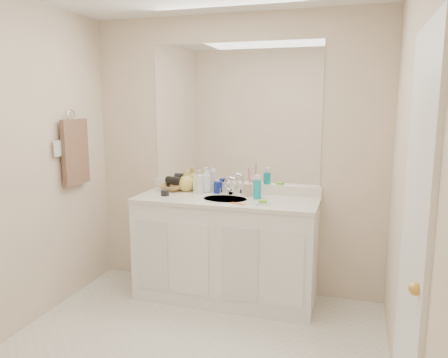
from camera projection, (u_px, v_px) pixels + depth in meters
wall_back at (235, 156)px, 3.82m from camera, size 2.60×0.02×2.40m
wall_front at (14, 252)px, 1.37m from camera, size 2.60×0.02×2.40m
wall_left at (0, 171)px, 2.97m from camera, size 0.02×2.60×2.40m
wall_right at (412, 195)px, 2.22m from camera, size 0.02×2.60×2.40m
vanity_cabinet at (226, 251)px, 3.70m from camera, size 1.50×0.55×0.85m
countertop at (226, 200)px, 3.62m from camera, size 1.52×0.57×0.03m
backsplash at (234, 188)px, 3.86m from camera, size 1.52×0.03×0.08m
sink_basin at (225, 200)px, 3.60m from camera, size 0.37×0.37×0.02m
faucet at (231, 188)px, 3.76m from camera, size 0.02×0.02×0.11m
mirror at (235, 115)px, 3.75m from camera, size 1.48×0.01×1.20m
blue_mug at (218, 187)px, 3.82m from camera, size 0.09×0.09×0.10m
tan_cup at (248, 190)px, 3.69m from camera, size 0.09×0.09×0.11m
toothbrush at (249, 179)px, 3.67m from camera, size 0.01×0.04×0.19m
mouthwash_bottle at (257, 189)px, 3.59m from camera, size 0.07×0.07×0.16m
soap_dish at (263, 204)px, 3.39m from camera, size 0.11×0.09×0.01m
green_soap at (263, 201)px, 3.39m from camera, size 0.08×0.07×0.02m
orange_comb at (238, 204)px, 3.41m from camera, size 0.12×0.06×0.01m
dark_jar at (165, 193)px, 3.71m from camera, size 0.09×0.09×0.05m
extra_white_bottle at (200, 185)px, 3.76m from camera, size 0.07×0.07×0.17m
soap_bottle_white at (206, 180)px, 3.84m from camera, size 0.11×0.11×0.22m
soap_bottle_cream at (199, 181)px, 3.86m from camera, size 0.09×0.10×0.20m
soap_bottle_yellow at (186, 180)px, 3.89m from camera, size 0.17×0.17×0.19m
wicker_basket at (172, 188)px, 3.93m from camera, size 0.27×0.27×0.05m
hair_dryer at (174, 181)px, 3.91m from camera, size 0.17×0.12×0.08m
towel_ring at (71, 116)px, 3.63m from camera, size 0.01×0.11×0.11m
hand_towel at (75, 152)px, 3.68m from camera, size 0.04×0.32×0.55m
switch_plate at (57, 149)px, 3.49m from camera, size 0.01×0.08×0.13m
door at (413, 251)px, 1.98m from camera, size 0.02×0.82×2.00m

